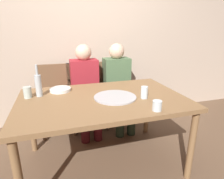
% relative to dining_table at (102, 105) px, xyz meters
% --- Properties ---
extents(ground_plane, '(8.00, 8.00, 0.00)m').
position_rel_dining_table_xyz_m(ground_plane, '(0.00, 0.00, -0.67)').
color(ground_plane, brown).
extents(back_wall, '(6.00, 0.10, 2.60)m').
position_rel_dining_table_xyz_m(back_wall, '(0.00, 1.19, 0.63)').
color(back_wall, '#BCA893').
rests_on(back_wall, ground_plane).
extents(dining_table, '(1.55, 1.00, 0.74)m').
position_rel_dining_table_xyz_m(dining_table, '(0.00, 0.00, 0.00)').
color(dining_table, olive).
rests_on(dining_table, ground_plane).
extents(pizza_tray, '(0.40, 0.40, 0.01)m').
position_rel_dining_table_xyz_m(pizza_tray, '(0.12, -0.04, 0.08)').
color(pizza_tray, '#ADADB2').
rests_on(pizza_tray, dining_table).
extents(wine_bottle, '(0.06, 0.06, 0.31)m').
position_rel_dining_table_xyz_m(wine_bottle, '(-0.57, 0.22, 0.19)').
color(wine_bottle, '#B2BCC1').
rests_on(wine_bottle, dining_table).
extents(tumbler_near, '(0.08, 0.08, 0.08)m').
position_rel_dining_table_xyz_m(tumbler_near, '(0.35, -0.41, 0.11)').
color(tumbler_near, silver).
rests_on(tumbler_near, dining_table).
extents(tumbler_far, '(0.07, 0.07, 0.11)m').
position_rel_dining_table_xyz_m(tumbler_far, '(0.37, -0.13, 0.13)').
color(tumbler_far, silver).
rests_on(tumbler_far, dining_table).
extents(wine_glass, '(0.07, 0.07, 0.11)m').
position_rel_dining_table_xyz_m(wine_glass, '(-0.67, 0.20, 0.13)').
color(wine_glass, '#B7C6BC').
rests_on(wine_glass, dining_table).
extents(plate_stack, '(0.22, 0.22, 0.03)m').
position_rel_dining_table_xyz_m(plate_stack, '(-0.37, 0.32, 0.09)').
color(plate_stack, white).
rests_on(plate_stack, dining_table).
extents(chair_left, '(0.44, 0.44, 0.90)m').
position_rel_dining_table_xyz_m(chair_left, '(-0.43, 0.90, -0.15)').
color(chair_left, brown).
rests_on(chair_left, ground_plane).
extents(chair_middle, '(0.44, 0.44, 0.90)m').
position_rel_dining_table_xyz_m(chair_middle, '(-0.04, 0.90, -0.15)').
color(chair_middle, brown).
rests_on(chair_middle, ground_plane).
extents(chair_right, '(0.44, 0.44, 0.90)m').
position_rel_dining_table_xyz_m(chair_right, '(0.42, 0.90, -0.15)').
color(chair_right, brown).
rests_on(chair_right, ground_plane).
extents(guest_in_sweater, '(0.36, 0.56, 1.17)m').
position_rel_dining_table_xyz_m(guest_in_sweater, '(-0.04, 0.75, -0.03)').
color(guest_in_sweater, maroon).
rests_on(guest_in_sweater, ground_plane).
extents(guest_in_beanie, '(0.36, 0.56, 1.17)m').
position_rel_dining_table_xyz_m(guest_in_beanie, '(0.42, 0.75, -0.03)').
color(guest_in_beanie, '#4C6B47').
rests_on(guest_in_beanie, ground_plane).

